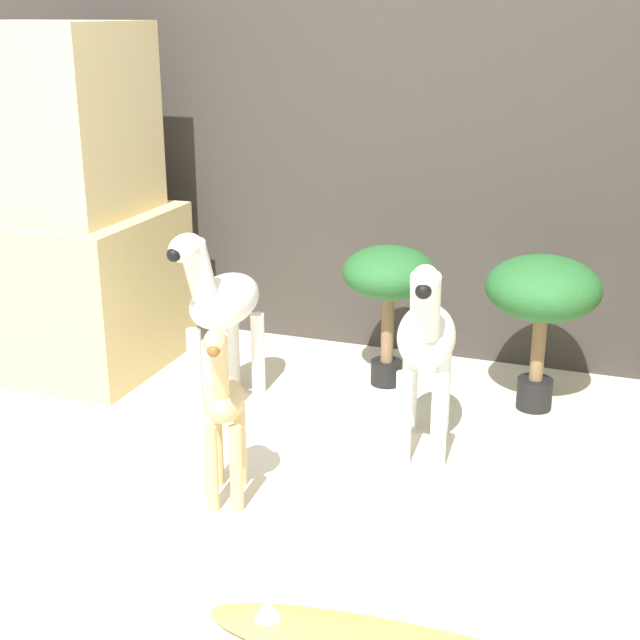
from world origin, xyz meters
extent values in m
plane|color=beige|center=(0.00, 0.00, 0.00)|extent=(14.00, 14.00, 0.00)
cube|color=#38332D|center=(0.00, 1.58, 1.10)|extent=(6.40, 0.08, 2.20)
cube|color=#D1B775|center=(-1.29, 0.99, 0.30)|extent=(0.77, 0.67, 0.60)
cube|color=#DBC184|center=(-1.29, 0.99, 0.94)|extent=(0.62, 0.54, 0.68)
cylinder|color=white|center=(0.27, 0.62, 0.15)|extent=(0.05, 0.05, 0.30)
cylinder|color=white|center=(0.16, 0.60, 0.15)|extent=(0.05, 0.05, 0.30)
cylinder|color=white|center=(0.22, 0.86, 0.15)|extent=(0.05, 0.05, 0.30)
cylinder|color=white|center=(0.12, 0.84, 0.15)|extent=(0.05, 0.05, 0.30)
ellipsoid|color=white|center=(0.19, 0.73, 0.38)|extent=(0.23, 0.37, 0.18)
cylinder|color=white|center=(0.22, 0.59, 0.51)|extent=(0.11, 0.16, 0.23)
ellipsoid|color=white|center=(0.23, 0.52, 0.61)|extent=(0.11, 0.16, 0.09)
sphere|color=black|center=(0.24, 0.46, 0.60)|extent=(0.05, 0.05, 0.05)
cube|color=black|center=(0.22, 0.59, 0.52)|extent=(0.04, 0.09, 0.19)
cylinder|color=white|center=(-0.50, 0.71, 0.15)|extent=(0.05, 0.05, 0.30)
cylinder|color=white|center=(-0.60, 0.73, 0.15)|extent=(0.05, 0.05, 0.30)
cylinder|color=white|center=(-0.47, 0.95, 0.15)|extent=(0.05, 0.05, 0.30)
cylinder|color=white|center=(-0.57, 0.97, 0.15)|extent=(0.05, 0.05, 0.30)
ellipsoid|color=white|center=(-0.54, 0.84, 0.38)|extent=(0.22, 0.36, 0.18)
cylinder|color=white|center=(-0.55, 0.70, 0.51)|extent=(0.10, 0.16, 0.23)
ellipsoid|color=white|center=(-0.56, 0.63, 0.61)|extent=(0.10, 0.16, 0.09)
sphere|color=black|center=(-0.57, 0.57, 0.60)|extent=(0.05, 0.05, 0.05)
cube|color=black|center=(-0.55, 0.70, 0.52)|extent=(0.03, 0.09, 0.19)
cylinder|color=tan|center=(-0.20, 0.19, 0.13)|extent=(0.04, 0.04, 0.25)
cylinder|color=tan|center=(-0.26, 0.16, 0.13)|extent=(0.04, 0.04, 0.25)
cylinder|color=tan|center=(-0.25, 0.32, 0.13)|extent=(0.04, 0.04, 0.25)
cylinder|color=tan|center=(-0.31, 0.30, 0.13)|extent=(0.04, 0.04, 0.25)
ellipsoid|color=tan|center=(-0.26, 0.24, 0.30)|extent=(0.18, 0.23, 0.11)
cylinder|color=tan|center=(-0.23, 0.16, 0.43)|extent=(0.08, 0.12, 0.22)
ellipsoid|color=tan|center=(-0.20, 0.10, 0.53)|extent=(0.09, 0.12, 0.07)
sphere|color=brown|center=(-0.19, 0.05, 0.52)|extent=(0.03, 0.03, 0.03)
cylinder|color=black|center=(-0.05, 1.18, 0.04)|extent=(0.12, 0.12, 0.09)
cylinder|color=brown|center=(-0.05, 1.18, 0.21)|extent=(0.05, 0.05, 0.25)
ellipsoid|color=#235B28|center=(-0.05, 1.18, 0.43)|extent=(0.34, 0.34, 0.18)
cylinder|color=black|center=(0.49, 1.15, 0.05)|extent=(0.12, 0.12, 0.11)
cylinder|color=brown|center=(0.49, 1.15, 0.22)|extent=(0.05, 0.05, 0.22)
ellipsoid|color=#235B28|center=(0.49, 1.15, 0.44)|extent=(0.38, 0.38, 0.21)
cone|color=white|center=(0.08, -0.26, 0.06)|extent=(0.06, 0.06, 0.05)
camera|label=1|loc=(0.75, -1.77, 1.31)|focal=50.00mm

